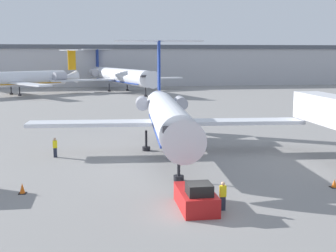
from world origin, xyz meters
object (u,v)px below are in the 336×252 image
object	(u,v)px
worker_by_wing	(55,147)
traffic_cone_left	(22,189)
airplane_parked_far_right	(10,79)
traffic_cone_right	(334,184)
airplane_parked_far_left	(120,76)
airplane_main	(167,115)
worker_near_tug	(223,195)
pushback_tug	(196,198)

from	to	relation	value
worker_by_wing	traffic_cone_left	distance (m)	11.59
worker_by_wing	airplane_parked_far_right	xyz separation A→B (m)	(-16.01, 68.92, 2.81)
traffic_cone_right	airplane_parked_far_left	xyz separation A→B (m)	(-11.23, 90.04, 3.69)
airplane_main	traffic_cone_left	distance (m)	17.48
airplane_main	worker_by_wing	size ratio (longest dim) A/B	14.92
worker_by_wing	airplane_parked_far_left	distance (m)	77.41
worker_by_wing	worker_near_tug	bearing A→B (deg)	-55.60
traffic_cone_right	worker_near_tug	bearing A→B (deg)	-158.68
worker_by_wing	traffic_cone_left	xyz separation A→B (m)	(-1.25, -11.50, -0.63)
pushback_tug	airplane_main	bearing A→B (deg)	87.61
airplane_parked_far_right	worker_by_wing	bearing A→B (deg)	-76.92
airplane_main	traffic_cone_left	bearing A→B (deg)	-134.36
pushback_tug	airplane_parked_far_left	xyz separation A→B (m)	(-0.32, 93.12, 3.27)
worker_by_wing	traffic_cone_left	size ratio (longest dim) A/B	2.50
worker_by_wing	traffic_cone_right	bearing A→B (deg)	-32.42
airplane_main	worker_near_tug	bearing A→B (deg)	-87.24
airplane_main	traffic_cone_right	size ratio (longest dim) A/B	46.40
airplane_parked_far_left	airplane_parked_far_right	xyz separation A→B (m)	(-25.73, -7.82, -0.18)
traffic_cone_right	airplane_parked_far_right	distance (m)	90.21
pushback_tug	worker_near_tug	size ratio (longest dim) A/B	2.42
worker_near_tug	traffic_cone_left	distance (m)	13.97
worker_by_wing	traffic_cone_left	world-z (taller)	worker_by_wing
worker_by_wing	airplane_parked_far_right	size ratio (longest dim) A/B	0.06
traffic_cone_right	traffic_cone_left	bearing A→B (deg)	175.36
worker_near_tug	traffic_cone_left	size ratio (longest dim) A/B	2.45
airplane_main	worker_by_wing	xyz separation A→B (m)	(-10.75, -0.77, -2.70)
pushback_tug	worker_by_wing	world-z (taller)	pushback_tug
worker_by_wing	pushback_tug	bearing A→B (deg)	-58.51
worker_by_wing	traffic_cone_right	xyz separation A→B (m)	(20.94, -13.30, -0.70)
traffic_cone_left	airplane_parked_far_left	distance (m)	88.99
worker_near_tug	airplane_parked_far_right	xyz separation A→B (m)	(-27.62, 85.87, 2.83)
worker_near_tug	airplane_parked_far_left	world-z (taller)	airplane_parked_far_left
pushback_tug	airplane_parked_far_left	world-z (taller)	airplane_parked_far_left
worker_near_tug	traffic_cone_right	bearing A→B (deg)	21.32
airplane_main	traffic_cone_left	size ratio (longest dim) A/B	37.24
worker_near_tug	airplane_parked_far_right	distance (m)	90.24
airplane_main	traffic_cone_right	xyz separation A→B (m)	(10.19, -14.07, -3.40)
worker_near_tug	airplane_parked_far_right	size ratio (longest dim) A/B	0.05
pushback_tug	traffic_cone_left	distance (m)	12.30
traffic_cone_left	traffic_cone_right	bearing A→B (deg)	-4.64
worker_by_wing	traffic_cone_right	distance (m)	24.82
traffic_cone_right	airplane_main	bearing A→B (deg)	125.92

